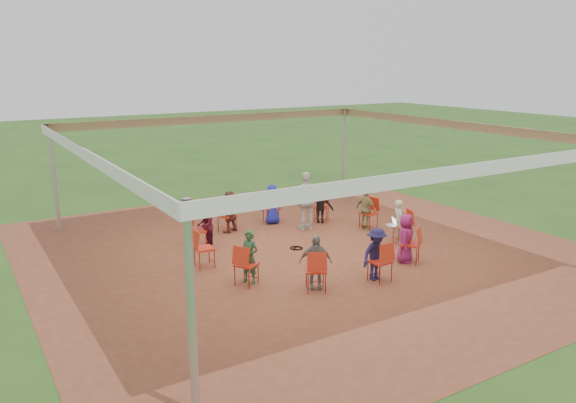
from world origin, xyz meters
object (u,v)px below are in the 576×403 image
person_seated_5 (205,225)px  cable_coil (297,248)px  chair_6 (204,249)px  chair_10 (410,244)px  chair_0 (403,226)px  person_seated_2 (321,203)px  person_seated_3 (272,204)px  chair_5 (200,230)px  person_seated_1 (366,209)px  chair_4 (227,216)px  chair_7 (246,265)px  person_seated_6 (249,257)px  person_seated_8 (376,254)px  person_seated_4 (230,212)px  person_seated_0 (399,222)px  chair_9 (380,262)px  person_seated_9 (406,238)px  person_seated_7 (315,262)px  standing_person (307,201)px  chair_2 (321,207)px  chair_3 (271,208)px  chair_1 (369,213)px  laptop (393,223)px

person_seated_5 → cable_coil: (1.93, -1.35, -0.57)m
chair_6 → chair_10: bearing=65.5°
chair_0 → cable_coil: (-2.63, 1.03, -0.43)m
person_seated_2 → person_seated_3: 1.43m
chair_5 → person_seated_1: person_seated_1 is taller
chair_4 → chair_7: 4.02m
person_seated_6 → person_seated_8: size_ratio=1.00×
chair_0 → person_seated_4: (-3.42, 3.26, 0.14)m
person_seated_0 → person_seated_1: bearing=16.4°
chair_9 → person_seated_9: size_ratio=0.77×
person_seated_7 → person_seated_9: bearing=32.7°
chair_5 → person_seated_4: size_ratio=0.77×
chair_6 → person_seated_7: size_ratio=0.77×
person_seated_2 → standing_person: (-0.73, -0.36, 0.24)m
chair_2 → chair_6: bearing=65.5°
chair_9 → person_seated_2: 4.73m
chair_2 → chair_3: same height
person_seated_5 → person_seated_1: bearing=114.5°
chair_4 → chair_10: 5.26m
chair_7 → cable_coil: 2.66m
chair_4 → person_seated_2: 2.81m
chair_3 → cable_coil: bearing=86.6°
standing_person → chair_1: bearing=155.6°
person_seated_1 → chair_7: bearing=98.4°
chair_10 → person_seated_9: person_seated_9 is taller
chair_0 → cable_coil: size_ratio=2.35×
chair_7 → person_seated_5: person_seated_5 is taller
chair_6 → chair_9: 4.02m
chair_10 → person_seated_5: (-3.68, 3.60, 0.14)m
chair_5 → person_seated_6: bearing=34.8°
chair_3 → laptop: 3.81m
chair_5 → person_seated_7: size_ratio=0.77×
chair_1 → standing_person: (-1.55, 0.86, 0.39)m
chair_9 → laptop: bearing=37.7°
person_seated_1 → standing_person: bearing=45.3°
chair_1 → chair_5: (-4.74, 0.96, 0.00)m
chair_9 → person_seated_2: bearing=66.1°
person_seated_8 → person_seated_3: bearing=81.8°
standing_person → chair_10: bearing=103.8°
chair_0 → chair_5: same height
person_seated_2 → chair_7: bearing=81.6°
person_seated_1 → person_seated_3: bearing=32.7°
chair_6 → person_seated_4: bearing=145.2°
chair_3 → chair_6: size_ratio=1.00×
chair_7 → person_seated_2: size_ratio=0.77×
chair_2 → laptop: size_ratio=2.41×
person_seated_1 → person_seated_8: (-2.26, -3.10, 0.00)m
person_seated_5 → person_seated_8: size_ratio=1.00×
chair_9 → person_seated_1: person_seated_1 is taller
chair_7 → person_seated_1: (4.79, 1.88, 0.14)m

